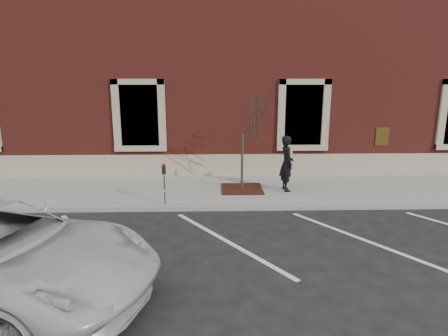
{
  "coord_description": "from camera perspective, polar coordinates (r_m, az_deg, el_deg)",
  "views": [
    {
      "loc": [
        -0.29,
        -10.23,
        3.63
      ],
      "look_at": [
        0.0,
        0.6,
        1.1
      ],
      "focal_mm": 30.0,
      "sensor_mm": 36.0,
      "label": 1
    }
  ],
  "objects": [
    {
      "name": "ground",
      "position": [
        10.86,
        0.09,
        -6.38
      ],
      "size": [
        120.0,
        120.0,
        0.0
      ],
      "primitive_type": "plane",
      "color": "#28282B",
      "rests_on": "ground"
    },
    {
      "name": "sidewalk_near",
      "position": [
        12.5,
        -0.14,
        -3.38
      ],
      "size": [
        40.0,
        3.5,
        0.15
      ],
      "primitive_type": "cube",
      "color": "gray",
      "rests_on": "ground"
    },
    {
      "name": "curb_near",
      "position": [
        10.79,
        0.09,
        -6.1
      ],
      "size": [
        40.0,
        0.12,
        0.15
      ],
      "primitive_type": "cube",
      "color": "#9E9E99",
      "rests_on": "ground"
    },
    {
      "name": "parking_stripes",
      "position": [
        8.82,
        0.5,
        -11.14
      ],
      "size": [
        28.0,
        4.4,
        0.01
      ],
      "primitive_type": null,
      "color": "silver",
      "rests_on": "ground"
    },
    {
      "name": "building_civic",
      "position": [
        17.98,
        -0.63,
        14.3
      ],
      "size": [
        40.0,
        8.62,
        8.0
      ],
      "color": "maroon",
      "rests_on": "ground"
    },
    {
      "name": "man",
      "position": [
        12.17,
        9.53,
        0.7
      ],
      "size": [
        0.49,
        0.69,
        1.79
      ],
      "primitive_type": "imported",
      "rotation": [
        0.0,
        0.0,
        1.67
      ],
      "color": "black",
      "rests_on": "sidewalk_near"
    },
    {
      "name": "parking_meter",
      "position": [
        10.78,
        -9.12,
        -1.28
      ],
      "size": [
        0.11,
        0.08,
        1.19
      ],
      "rotation": [
        0.0,
        0.0,
        -0.0
      ],
      "color": "#595B60",
      "rests_on": "sidewalk_near"
    },
    {
      "name": "tree_grate",
      "position": [
        12.34,
        2.73,
        -3.18
      ],
      "size": [
        1.34,
        1.34,
        0.03
      ],
      "primitive_type": "cube",
      "color": "#3B1B13",
      "rests_on": "sidewalk_near"
    },
    {
      "name": "sapling",
      "position": [
        11.9,
        2.85,
        7.48
      ],
      "size": [
        1.98,
        1.98,
        3.3
      ],
      "color": "#422F28",
      "rests_on": "sidewalk_near"
    }
  ]
}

